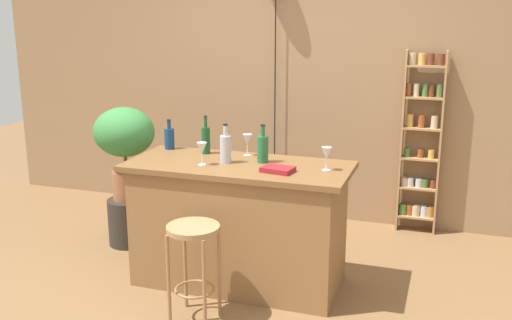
# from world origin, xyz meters

# --- Properties ---
(ground) EXTENTS (12.00, 12.00, 0.00)m
(ground) POSITION_xyz_m (0.00, 0.00, 0.00)
(ground) COLOR brown
(back_wall) EXTENTS (6.40, 0.10, 2.80)m
(back_wall) POSITION_xyz_m (0.00, 1.95, 1.40)
(back_wall) COLOR #997551
(back_wall) RESTS_ON ground
(kitchen_counter) EXTENTS (1.62, 0.71, 0.92)m
(kitchen_counter) POSITION_xyz_m (0.00, 0.30, 0.46)
(kitchen_counter) COLOR olive
(kitchen_counter) RESTS_ON ground
(bar_stool) EXTENTS (0.35, 0.35, 0.65)m
(bar_stool) POSITION_xyz_m (-0.09, -0.31, 0.49)
(bar_stool) COLOR #997047
(bar_stool) RESTS_ON ground
(spice_shelf) EXTENTS (0.35, 0.13, 1.65)m
(spice_shelf) POSITION_xyz_m (1.18, 1.82, 0.82)
(spice_shelf) COLOR tan
(spice_shelf) RESTS_ON ground
(plant_stool) EXTENTS (0.36, 0.36, 0.40)m
(plant_stool) POSITION_xyz_m (-1.17, 0.70, 0.20)
(plant_stool) COLOR #2D2823
(plant_stool) RESTS_ON ground
(potted_plant) EXTENTS (0.52, 0.47, 0.80)m
(potted_plant) POSITION_xyz_m (-1.17, 0.70, 0.94)
(potted_plant) COLOR #935B3D
(potted_plant) RESTS_ON plant_stool
(bottle_sauce_amber) EXTENTS (0.08, 0.08, 0.28)m
(bottle_sauce_amber) POSITION_xyz_m (0.15, 0.40, 1.02)
(bottle_sauce_amber) COLOR #236638
(bottle_sauce_amber) RESTS_ON kitchen_counter
(bottle_vinegar) EXTENTS (0.07, 0.07, 0.29)m
(bottle_vinegar) POSITION_xyz_m (-0.34, 0.51, 1.03)
(bottle_vinegar) COLOR #194C23
(bottle_vinegar) RESTS_ON kitchen_counter
(bottle_wine_red) EXTENTS (0.08, 0.08, 0.29)m
(bottle_wine_red) POSITION_xyz_m (-0.10, 0.30, 1.03)
(bottle_wine_red) COLOR #B2B2B7
(bottle_wine_red) RESTS_ON kitchen_counter
(bottle_spirits_clear) EXTENTS (0.08, 0.08, 0.24)m
(bottle_spirits_clear) POSITION_xyz_m (-0.68, 0.56, 1.01)
(bottle_spirits_clear) COLOR navy
(bottle_spirits_clear) RESTS_ON kitchen_counter
(wine_glass_left) EXTENTS (0.07, 0.07, 0.16)m
(wine_glass_left) POSITION_xyz_m (-0.23, 0.19, 1.04)
(wine_glass_left) COLOR silver
(wine_glass_left) RESTS_ON kitchen_counter
(wine_glass_center) EXTENTS (0.07, 0.07, 0.16)m
(wine_glass_center) POSITION_xyz_m (0.63, 0.32, 1.04)
(wine_glass_center) COLOR silver
(wine_glass_center) RESTS_ON kitchen_counter
(wine_glass_right) EXTENTS (0.07, 0.07, 0.16)m
(wine_glass_right) POSITION_xyz_m (-0.02, 0.55, 1.04)
(wine_glass_right) COLOR silver
(wine_glass_right) RESTS_ON kitchen_counter
(cookbook) EXTENTS (0.23, 0.18, 0.03)m
(cookbook) POSITION_xyz_m (0.33, 0.18, 0.94)
(cookbook) COLOR maroon
(cookbook) RESTS_ON kitchen_counter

